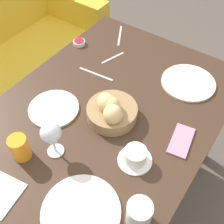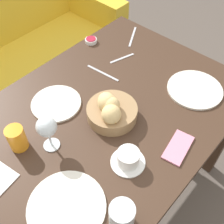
{
  "view_description": "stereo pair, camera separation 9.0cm",
  "coord_description": "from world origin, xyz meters",
  "px_view_note": "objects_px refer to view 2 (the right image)",
  "views": [
    {
      "loc": [
        -0.6,
        -0.46,
        1.66
      ],
      "look_at": [
        0.01,
        -0.04,
        0.79
      ],
      "focal_mm": 45.0,
      "sensor_mm": 36.0,
      "label": 1
    },
    {
      "loc": [
        -0.54,
        -0.53,
        1.66
      ],
      "look_at": [
        0.01,
        -0.04,
        0.79
      ],
      "focal_mm": 45.0,
      "sensor_mm": 36.0,
      "label": 2
    }
  ],
  "objects_px": {
    "plate_near_right": "(195,89)",
    "jam_bowl_berry": "(91,40)",
    "bread_basket": "(111,110)",
    "wine_glass": "(47,128)",
    "coffee_cup": "(128,158)",
    "plate_near_left": "(67,207)",
    "plate_far_center": "(56,103)",
    "fork_silver": "(103,73)",
    "couch": "(21,64)",
    "water_tumbler": "(122,216)",
    "knife_silver": "(133,37)",
    "spoon_coffee": "(122,58)",
    "juice_glass": "(17,138)",
    "cell_phone": "(178,147)"
  },
  "relations": [
    {
      "from": "knife_silver",
      "to": "coffee_cup",
      "type": "bearing_deg",
      "value": -142.16
    },
    {
      "from": "plate_far_center",
      "to": "jam_bowl_berry",
      "type": "xyz_separation_m",
      "value": [
        0.42,
        0.2,
        0.01
      ]
    },
    {
      "from": "plate_near_right",
      "to": "jam_bowl_berry",
      "type": "xyz_separation_m",
      "value": [
        -0.06,
        0.6,
        0.01
      ]
    },
    {
      "from": "jam_bowl_berry",
      "to": "spoon_coffee",
      "type": "bearing_deg",
      "value": -88.3
    },
    {
      "from": "plate_far_center",
      "to": "cell_phone",
      "type": "height_order",
      "value": "plate_far_center"
    },
    {
      "from": "water_tumbler",
      "to": "knife_silver",
      "type": "distance_m",
      "value": 1.0
    },
    {
      "from": "bread_basket",
      "to": "plate_near_right",
      "type": "distance_m",
      "value": 0.41
    },
    {
      "from": "knife_silver",
      "to": "plate_far_center",
      "type": "bearing_deg",
      "value": -173.64
    },
    {
      "from": "bread_basket",
      "to": "juice_glass",
      "type": "bearing_deg",
      "value": 153.96
    },
    {
      "from": "couch",
      "to": "jam_bowl_berry",
      "type": "height_order",
      "value": "couch"
    },
    {
      "from": "couch",
      "to": "knife_silver",
      "type": "distance_m",
      "value": 0.93
    },
    {
      "from": "wine_glass",
      "to": "jam_bowl_berry",
      "type": "height_order",
      "value": "wine_glass"
    },
    {
      "from": "wine_glass",
      "to": "jam_bowl_berry",
      "type": "relative_size",
      "value": 2.45
    },
    {
      "from": "wine_glass",
      "to": "couch",
      "type": "bearing_deg",
      "value": 65.39
    },
    {
      "from": "couch",
      "to": "bread_basket",
      "type": "distance_m",
      "value": 1.18
    },
    {
      "from": "spoon_coffee",
      "to": "couch",
      "type": "bearing_deg",
      "value": 98.54
    },
    {
      "from": "plate_near_right",
      "to": "wine_glass",
      "type": "relative_size",
      "value": 1.59
    },
    {
      "from": "plate_far_center",
      "to": "juice_glass",
      "type": "xyz_separation_m",
      "value": [
        -0.23,
        -0.06,
        0.05
      ]
    },
    {
      "from": "plate_far_center",
      "to": "fork_silver",
      "type": "height_order",
      "value": "plate_far_center"
    },
    {
      "from": "plate_far_center",
      "to": "water_tumbler",
      "type": "bearing_deg",
      "value": -109.93
    },
    {
      "from": "bread_basket",
      "to": "plate_far_center",
      "type": "distance_m",
      "value": 0.25
    },
    {
      "from": "couch",
      "to": "bread_basket",
      "type": "bearing_deg",
      "value": -100.48
    },
    {
      "from": "plate_near_right",
      "to": "knife_silver",
      "type": "height_order",
      "value": "plate_near_right"
    },
    {
      "from": "bread_basket",
      "to": "wine_glass",
      "type": "xyz_separation_m",
      "value": [
        -0.25,
        0.08,
        0.06
      ]
    },
    {
      "from": "couch",
      "to": "juice_glass",
      "type": "distance_m",
      "value": 1.15
    },
    {
      "from": "plate_near_left",
      "to": "coffee_cup",
      "type": "relative_size",
      "value": 2.03
    },
    {
      "from": "plate_near_right",
      "to": "wine_glass",
      "type": "distance_m",
      "value": 0.68
    },
    {
      "from": "fork_silver",
      "to": "couch",
      "type": "bearing_deg",
      "value": 88.71
    },
    {
      "from": "wine_glass",
      "to": "cell_phone",
      "type": "bearing_deg",
      "value": -49.67
    },
    {
      "from": "bread_basket",
      "to": "cell_phone",
      "type": "relative_size",
      "value": 1.29
    },
    {
      "from": "bread_basket",
      "to": "wine_glass",
      "type": "distance_m",
      "value": 0.27
    },
    {
      "from": "plate_near_right",
      "to": "knife_silver",
      "type": "bearing_deg",
      "value": 74.35
    },
    {
      "from": "water_tumbler",
      "to": "wine_glass",
      "type": "xyz_separation_m",
      "value": [
        0.04,
        0.39,
        0.06
      ]
    },
    {
      "from": "coffee_cup",
      "to": "water_tumbler",
      "type": "bearing_deg",
      "value": -145.68
    },
    {
      "from": "plate_near_left",
      "to": "plate_near_right",
      "type": "relative_size",
      "value": 1.05
    },
    {
      "from": "water_tumbler",
      "to": "spoon_coffee",
      "type": "bearing_deg",
      "value": 40.34
    },
    {
      "from": "jam_bowl_berry",
      "to": "cell_phone",
      "type": "height_order",
      "value": "jam_bowl_berry"
    },
    {
      "from": "plate_far_center",
      "to": "wine_glass",
      "type": "bearing_deg",
      "value": -135.45
    },
    {
      "from": "couch",
      "to": "water_tumbler",
      "type": "height_order",
      "value": "couch"
    },
    {
      "from": "juice_glass",
      "to": "fork_silver",
      "type": "height_order",
      "value": "juice_glass"
    },
    {
      "from": "jam_bowl_berry",
      "to": "couch",
      "type": "bearing_deg",
      "value": 100.8
    },
    {
      "from": "wine_glass",
      "to": "spoon_coffee",
      "type": "height_order",
      "value": "wine_glass"
    },
    {
      "from": "wine_glass",
      "to": "coffee_cup",
      "type": "distance_m",
      "value": 0.31
    },
    {
      "from": "jam_bowl_berry",
      "to": "fork_silver",
      "type": "relative_size",
      "value": 0.35
    },
    {
      "from": "juice_glass",
      "to": "knife_silver",
      "type": "distance_m",
      "value": 0.85
    },
    {
      "from": "plate_far_center",
      "to": "cell_phone",
      "type": "distance_m",
      "value": 0.54
    },
    {
      "from": "plate_far_center",
      "to": "cell_phone",
      "type": "xyz_separation_m",
      "value": [
        0.16,
        -0.52,
        -0.0
      ]
    },
    {
      "from": "juice_glass",
      "to": "fork_silver",
      "type": "bearing_deg",
      "value": 5.24
    },
    {
      "from": "couch",
      "to": "coffee_cup",
      "type": "bearing_deg",
      "value": -104.11
    },
    {
      "from": "plate_far_center",
      "to": "wine_glass",
      "type": "height_order",
      "value": "wine_glass"
    }
  ]
}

